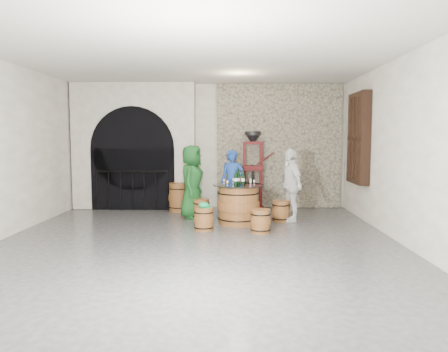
{
  "coord_description": "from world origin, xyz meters",
  "views": [
    {
      "loc": [
        0.64,
        -7.05,
        1.8
      ],
      "look_at": [
        0.44,
        1.38,
        1.05
      ],
      "focal_mm": 34.0,
      "sensor_mm": 36.0,
      "label": 1
    }
  ],
  "objects_px": {
    "wine_bottle_center": "(243,178)",
    "corking_press": "(253,165)",
    "side_barrel": "(179,197)",
    "person_blue": "(232,182)",
    "person_green": "(192,182)",
    "wine_bottle_right": "(238,178)",
    "barrel_stool_far": "(233,206)",
    "barrel_stool_right": "(281,211)",
    "person_white": "(290,185)",
    "barrel_table": "(238,204)",
    "barrel_stool_near_left": "(204,219)",
    "barrel_stool_near_right": "(261,221)",
    "wine_bottle_left": "(236,178)",
    "barrel_stool_left": "(201,209)"
  },
  "relations": [
    {
      "from": "wine_bottle_right",
      "to": "side_barrel",
      "type": "height_order",
      "value": "wine_bottle_right"
    },
    {
      "from": "barrel_table",
      "to": "barrel_stool_far",
      "type": "bearing_deg",
      "value": 97.38
    },
    {
      "from": "barrel_stool_right",
      "to": "person_blue",
      "type": "bearing_deg",
      "value": 144.28
    },
    {
      "from": "barrel_stool_near_right",
      "to": "corking_press",
      "type": "height_order",
      "value": "corking_press"
    },
    {
      "from": "corking_press",
      "to": "barrel_table",
      "type": "bearing_deg",
      "value": -104.79
    },
    {
      "from": "barrel_stool_left",
      "to": "side_barrel",
      "type": "bearing_deg",
      "value": 121.13
    },
    {
      "from": "barrel_table",
      "to": "barrel_stool_far",
      "type": "relative_size",
      "value": 2.38
    },
    {
      "from": "barrel_stool_far",
      "to": "person_green",
      "type": "height_order",
      "value": "person_green"
    },
    {
      "from": "person_blue",
      "to": "wine_bottle_center",
      "type": "height_order",
      "value": "person_blue"
    },
    {
      "from": "barrel_stool_far",
      "to": "barrel_stool_right",
      "type": "bearing_deg",
      "value": -33.08
    },
    {
      "from": "barrel_stool_near_right",
      "to": "wine_bottle_left",
      "type": "xyz_separation_m",
      "value": [
        -0.47,
        0.87,
        0.74
      ]
    },
    {
      "from": "person_green",
      "to": "wine_bottle_right",
      "type": "relative_size",
      "value": 5.07
    },
    {
      "from": "barrel_stool_far",
      "to": "wine_bottle_right",
      "type": "bearing_deg",
      "value": -82.25
    },
    {
      "from": "person_blue",
      "to": "person_green",
      "type": "bearing_deg",
      "value": -147.99
    },
    {
      "from": "barrel_stool_far",
      "to": "wine_bottle_left",
      "type": "distance_m",
      "value": 1.21
    },
    {
      "from": "person_green",
      "to": "person_blue",
      "type": "height_order",
      "value": "person_green"
    },
    {
      "from": "person_green",
      "to": "side_barrel",
      "type": "height_order",
      "value": "person_green"
    },
    {
      "from": "wine_bottle_center",
      "to": "barrel_stool_far",
      "type": "bearing_deg",
      "value": 102.84
    },
    {
      "from": "barrel_stool_left",
      "to": "person_white",
      "type": "relative_size",
      "value": 0.29
    },
    {
      "from": "barrel_stool_right",
      "to": "person_white",
      "type": "bearing_deg",
      "value": 16.47
    },
    {
      "from": "side_barrel",
      "to": "wine_bottle_right",
      "type": "bearing_deg",
      "value": -44.7
    },
    {
      "from": "barrel_stool_far",
      "to": "person_green",
      "type": "bearing_deg",
      "value": -159.82
    },
    {
      "from": "barrel_table",
      "to": "wine_bottle_center",
      "type": "height_order",
      "value": "wine_bottle_center"
    },
    {
      "from": "barrel_stool_right",
      "to": "wine_bottle_center",
      "type": "bearing_deg",
      "value": -162.42
    },
    {
      "from": "barrel_stool_far",
      "to": "corking_press",
      "type": "xyz_separation_m",
      "value": [
        0.5,
        0.78,
        0.92
      ]
    },
    {
      "from": "wine_bottle_center",
      "to": "side_barrel",
      "type": "distance_m",
      "value": 2.26
    },
    {
      "from": "barrel_stool_far",
      "to": "barrel_stool_right",
      "type": "distance_m",
      "value": 1.25
    },
    {
      "from": "barrel_stool_near_left",
      "to": "wine_bottle_right",
      "type": "bearing_deg",
      "value": 48.77
    },
    {
      "from": "barrel_stool_right",
      "to": "person_blue",
      "type": "distance_m",
      "value": 1.41
    },
    {
      "from": "barrel_stool_near_left",
      "to": "wine_bottle_right",
      "type": "xyz_separation_m",
      "value": [
        0.68,
        0.77,
        0.74
      ]
    },
    {
      "from": "wine_bottle_center",
      "to": "barrel_stool_near_left",
      "type": "bearing_deg",
      "value": -138.41
    },
    {
      "from": "person_blue",
      "to": "wine_bottle_left",
      "type": "height_order",
      "value": "person_blue"
    },
    {
      "from": "wine_bottle_center",
      "to": "corking_press",
      "type": "height_order",
      "value": "corking_press"
    },
    {
      "from": "barrel_stool_far",
      "to": "wine_bottle_center",
      "type": "distance_m",
      "value": 1.22
    },
    {
      "from": "wine_bottle_left",
      "to": "side_barrel",
      "type": "distance_m",
      "value": 2.16
    },
    {
      "from": "person_green",
      "to": "person_white",
      "type": "height_order",
      "value": "person_green"
    },
    {
      "from": "person_white",
      "to": "person_blue",
      "type": "bearing_deg",
      "value": -136.36
    },
    {
      "from": "barrel_stool_near_right",
      "to": "wine_bottle_left",
      "type": "distance_m",
      "value": 1.24
    },
    {
      "from": "barrel_table",
      "to": "person_blue",
      "type": "bearing_deg",
      "value": 97.38
    },
    {
      "from": "barrel_stool_left",
      "to": "barrel_stool_near_left",
      "type": "height_order",
      "value": "same"
    },
    {
      "from": "person_green",
      "to": "wine_bottle_right",
      "type": "distance_m",
      "value": 1.17
    },
    {
      "from": "side_barrel",
      "to": "barrel_stool_near_right",
      "type": "bearing_deg",
      "value": -52.02
    },
    {
      "from": "barrel_stool_right",
      "to": "barrel_stool_near_left",
      "type": "distance_m",
      "value": 1.87
    },
    {
      "from": "wine_bottle_left",
      "to": "corking_press",
      "type": "height_order",
      "value": "corking_press"
    },
    {
      "from": "wine_bottle_center",
      "to": "side_barrel",
      "type": "xyz_separation_m",
      "value": [
        -1.55,
        1.52,
        -0.62
      ]
    },
    {
      "from": "barrel_stool_near_right",
      "to": "wine_bottle_right",
      "type": "height_order",
      "value": "wine_bottle_right"
    },
    {
      "from": "barrel_stool_far",
      "to": "side_barrel",
      "type": "height_order",
      "value": "side_barrel"
    },
    {
      "from": "barrel_stool_right",
      "to": "person_green",
      "type": "xyz_separation_m",
      "value": [
        -1.97,
        0.34,
        0.6
      ]
    },
    {
      "from": "barrel_table",
      "to": "side_barrel",
      "type": "bearing_deg",
      "value": 133.61
    },
    {
      "from": "barrel_table",
      "to": "person_green",
      "type": "xyz_separation_m",
      "value": [
        -1.04,
        0.62,
        0.41
      ]
    }
  ]
}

